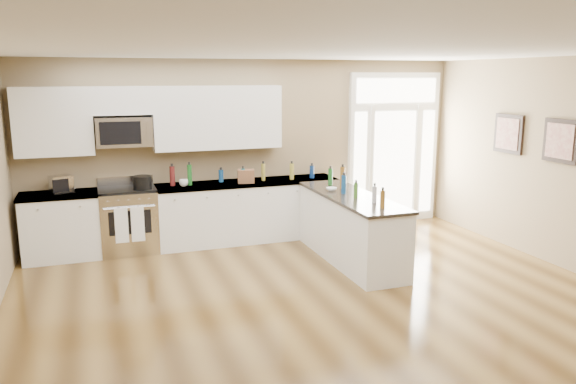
{
  "coord_description": "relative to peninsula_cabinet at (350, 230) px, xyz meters",
  "views": [
    {
      "loc": [
        -2.4,
        -4.59,
        2.55
      ],
      "look_at": [
        -0.08,
        2.0,
        1.1
      ],
      "focal_mm": 35.0,
      "sensor_mm": 36.0,
      "label": 1
    }
  ],
  "objects": [
    {
      "name": "ground",
      "position": [
        -0.93,
        -2.24,
        -0.43
      ],
      "size": [
        8.0,
        8.0,
        0.0
      ],
      "primitive_type": "plane",
      "color": "#483114"
    },
    {
      "name": "room_shell",
      "position": [
        -0.93,
        -2.24,
        1.27
      ],
      "size": [
        8.0,
        8.0,
        8.0
      ],
      "color": "#907C5B",
      "rests_on": "ground"
    },
    {
      "name": "back_cabinet_left",
      "position": [
        -3.8,
        1.45,
        0.0
      ],
      "size": [
        1.1,
        0.66,
        0.94
      ],
      "color": "white",
      "rests_on": "ground"
    },
    {
      "name": "back_cabinet_right",
      "position": [
        -1.08,
        1.45,
        0.0
      ],
      "size": [
        2.85,
        0.66,
        0.94
      ],
      "color": "white",
      "rests_on": "ground"
    },
    {
      "name": "peninsula_cabinet",
      "position": [
        0.0,
        0.0,
        0.0
      ],
      "size": [
        0.69,
        2.32,
        0.94
      ],
      "color": "white",
      "rests_on": "ground"
    },
    {
      "name": "upper_cabinet_left",
      "position": [
        -3.81,
        1.59,
        1.49
      ],
      "size": [
        1.04,
        0.33,
        0.95
      ],
      "primitive_type": "cube",
      "color": "white",
      "rests_on": "room_shell"
    },
    {
      "name": "upper_cabinet_right",
      "position": [
        -1.5,
        1.59,
        1.49
      ],
      "size": [
        1.94,
        0.33,
        0.95
      ],
      "primitive_type": "cube",
      "color": "white",
      "rests_on": "room_shell"
    },
    {
      "name": "upper_cabinet_short",
      "position": [
        -2.88,
        1.59,
        1.77
      ],
      "size": [
        0.82,
        0.33,
        0.4
      ],
      "primitive_type": "cube",
      "color": "white",
      "rests_on": "room_shell"
    },
    {
      "name": "microwave",
      "position": [
        -2.88,
        1.56,
        1.33
      ],
      "size": [
        0.78,
        0.41,
        0.42
      ],
      "color": "silver",
      "rests_on": "room_shell"
    },
    {
      "name": "entry_door",
      "position": [
        1.62,
        1.71,
        0.87
      ],
      "size": [
        1.7,
        0.1,
        2.6
      ],
      "color": "white",
      "rests_on": "ground"
    },
    {
      "name": "wall_art_near",
      "position": [
        2.54,
        -0.04,
        1.27
      ],
      "size": [
        0.05,
        0.58,
        0.58
      ],
      "color": "black",
      "rests_on": "room_shell"
    },
    {
      "name": "wall_art_far",
      "position": [
        2.54,
        -1.04,
        1.27
      ],
      "size": [
        0.05,
        0.58,
        0.58
      ],
      "color": "black",
      "rests_on": "room_shell"
    },
    {
      "name": "kitchen_range",
      "position": [
        -2.89,
        1.45,
        0.04
      ],
      "size": [
        0.8,
        0.71,
        1.08
      ],
      "color": "silver",
      "rests_on": "ground"
    },
    {
      "name": "stockpot",
      "position": [
        -2.67,
        1.33,
        0.62
      ],
      "size": [
        0.33,
        0.33,
        0.21
      ],
      "primitive_type": "cylinder",
      "rotation": [
        0.0,
        0.0,
        0.28
      ],
      "color": "black",
      "rests_on": "kitchen_range"
    },
    {
      "name": "toaster_oven",
      "position": [
        -3.77,
        1.5,
        0.63
      ],
      "size": [
        0.34,
        0.31,
        0.24
      ],
      "primitive_type": "cube",
      "rotation": [
        0.0,
        0.0,
        0.38
      ],
      "color": "silver",
      "rests_on": "back_cabinet_left"
    },
    {
      "name": "cardboard_box",
      "position": [
        -1.13,
        1.35,
        0.61
      ],
      "size": [
        0.28,
        0.23,
        0.2
      ],
      "primitive_type": "cube",
      "rotation": [
        0.0,
        0.0,
        -0.22
      ],
      "color": "brown",
      "rests_on": "back_cabinet_right"
    },
    {
      "name": "bowl_left",
      "position": [
        -3.67,
        1.54,
        0.53
      ],
      "size": [
        0.17,
        0.17,
        0.04
      ],
      "primitive_type": "imported",
      "rotation": [
        0.0,
        0.0,
        -0.01
      ],
      "color": "white",
      "rests_on": "back_cabinet_left"
    },
    {
      "name": "bowl_peninsula",
      "position": [
        -0.14,
        0.35,
        0.53
      ],
      "size": [
        0.19,
        0.19,
        0.05
      ],
      "primitive_type": "imported",
      "rotation": [
        0.0,
        0.0,
        0.29
      ],
      "color": "white",
      "rests_on": "peninsula_cabinet"
    },
    {
      "name": "cup_counter",
      "position": [
        -2.08,
        1.38,
        0.56
      ],
      "size": [
        0.17,
        0.17,
        0.1
      ],
      "primitive_type": "imported",
      "rotation": [
        0.0,
        0.0,
        -0.42
      ],
      "color": "white",
      "rests_on": "back_cabinet_right"
    },
    {
      "name": "counter_bottles",
      "position": [
        -0.7,
        0.85,
        0.63
      ],
      "size": [
        2.38,
        2.46,
        0.32
      ],
      "color": "#19591E",
      "rests_on": "back_cabinet_right"
    }
  ]
}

